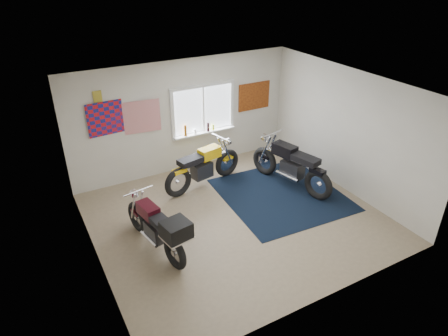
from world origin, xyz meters
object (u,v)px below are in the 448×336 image
navy_rug (281,194)px  black_chrome_bike (291,166)px  yellow_triumph (203,167)px  maroon_tourer (158,228)px

navy_rug → black_chrome_bike: size_ratio=1.18×
navy_rug → yellow_triumph: 1.86m
navy_rug → maroon_tourer: size_ratio=1.34×
maroon_tourer → navy_rug: bearing=-90.4°
black_chrome_bike → maroon_tourer: 3.53m
black_chrome_bike → maroon_tourer: black_chrome_bike is taller
black_chrome_bike → navy_rug: bearing=106.7°
yellow_triumph → maroon_tourer: size_ratio=1.07×
navy_rug → black_chrome_bike: bearing=31.1°
yellow_triumph → maroon_tourer: bearing=-147.1°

